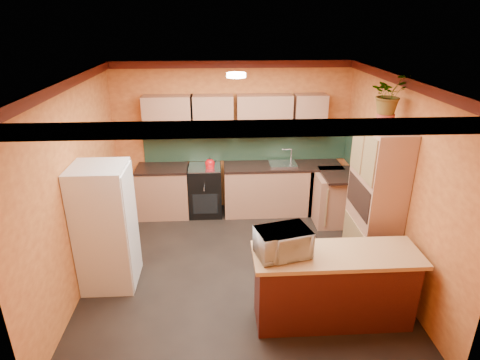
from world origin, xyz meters
The scene contains 15 objects.
room_shell centered at (0.02, 0.28, 2.09)m, with size 4.24×4.24×2.72m.
base_cabinets_back centered at (0.11, 1.80, 0.44)m, with size 3.65×0.60×0.88m, color #AB775A.
countertop_back centered at (0.11, 1.80, 0.90)m, with size 3.65×0.62×0.04m, color black.
stove centered at (-0.51, 1.80, 0.46)m, with size 0.58×0.58×0.91m, color black.
kettle centered at (-0.41, 1.75, 1.00)m, with size 0.17×0.17×0.18m, color red, non-canonical shape.
sink centered at (0.89, 1.80, 0.94)m, with size 0.48×0.40×0.03m, color silver.
base_cabinets_right centered at (1.80, 1.30, 0.44)m, with size 0.60×0.80×0.88m, color #AB775A.
countertop_right centered at (1.80, 1.30, 0.90)m, with size 0.62×0.80×0.04m, color black.
fridge centered at (-1.75, -0.21, 0.85)m, with size 0.68×0.66×1.70m, color white.
pantry centered at (1.85, -0.09, 1.05)m, with size 0.48×0.90×2.10m, color #AB775A.
fern_pot centered at (1.85, -0.04, 2.18)m, with size 0.22×0.22×0.16m, color #9C3325.
fern centered at (1.85, -0.04, 2.51)m, with size 0.44×0.38×0.49m, color #AB775A.
breakfast_bar centered at (1.05, -1.11, 0.44)m, with size 1.80×0.55×0.88m, color #501C12.
bar_top centered at (1.05, -1.11, 0.91)m, with size 1.90×0.65×0.05m, color tan.
microwave centered at (0.42, -1.11, 1.09)m, with size 0.57×0.39×0.32m, color white.
Camera 1 is at (-0.27, -4.89, 3.40)m, focal length 30.00 mm.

